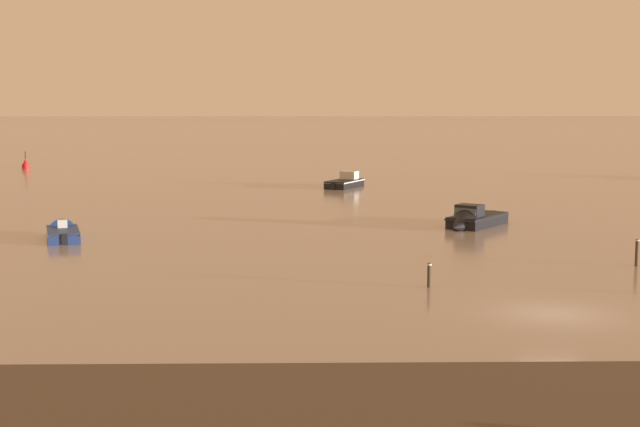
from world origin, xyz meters
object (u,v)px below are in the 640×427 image
Objects in this scene: motorboat_moored_2 at (63,234)px; motorboat_moored_6 at (348,183)px; motorboat_moored_7 at (471,222)px; mooring_post_near at (429,276)px; mooring_post_right at (637,253)px; channel_buoy at (26,165)px.

motorboat_moored_2 is 39.09m from motorboat_moored_6.
mooring_post_near is (-5.59, -20.18, 0.19)m from motorboat_moored_7.
mooring_post_right is at bearing -124.01° from motorboat_moored_2.
motorboat_moored_6 is 46.01m from channel_buoy.
channel_buoy is (-19.25, 58.39, 0.21)m from motorboat_moored_2.
motorboat_moored_7 reaches higher than motorboat_moored_2.
motorboat_moored_6 reaches higher than mooring_post_right.
motorboat_moored_2 is 61.49m from channel_buoy.
motorboat_moored_2 is 4.49× the size of mooring_post_near.
channel_buoy is at bearing -103.68° from motorboat_moored_7.
mooring_post_near is at bearing -155.54° from mooring_post_right.
channel_buoy is (-45.84, 54.07, 0.10)m from motorboat_moored_7.
channel_buoy is 1.82× the size of mooring_post_near.
channel_buoy is at bearing 118.46° from mooring_post_near.
channel_buoy reaches higher than motorboat_moored_6.
motorboat_moored_6 is 46.23m from mooring_post_right.
mooring_post_right is at bearing -53.05° from channel_buoy.
mooring_post_right reaches higher than motorboat_moored_2.
motorboat_moored_6 is 49.68m from mooring_post_near.
motorboat_moored_7 is at bearing 74.51° from mooring_post_near.
mooring_post_right is (6.03, -14.89, 0.33)m from motorboat_moored_7.
motorboat_moored_7 is at bearing -49.71° from channel_buoy.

